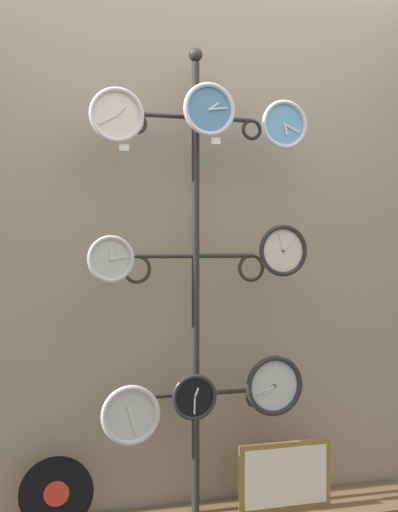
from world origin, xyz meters
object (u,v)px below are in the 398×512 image
object	(u,v)px
picture_frame	(285,476)
clock_middle_right	(283,251)
clock_top_center	(209,110)
clock_top_left	(116,115)
vinyl_record	(56,494)
clock_top_right	(284,125)
display_stand	(196,356)
clock_middle_left	(111,259)
clock_bottom_right	(274,386)
clock_bottom_center	(194,397)
clock_bottom_left	(130,415)

from	to	relation	value
picture_frame	clock_middle_right	bearing A→B (deg)	169.10
clock_top_center	picture_frame	xyz separation A→B (m)	(0.36, 0.01, -1.61)
clock_top_left	vinyl_record	world-z (taller)	clock_top_left
clock_top_left	clock_top_center	distance (m)	0.40
clock_top_right	vinyl_record	xyz separation A→B (m)	(-0.99, 0.08, -1.56)
display_stand	clock_middle_left	bearing A→B (deg)	-167.30
clock_top_left	clock_middle_right	bearing A→B (deg)	-0.38
clock_middle_right	clock_top_right	bearing A→B (deg)	-72.24
clock_bottom_right	picture_frame	bearing A→B (deg)	-6.69
clock_top_right	clock_bottom_center	distance (m)	1.25
clock_middle_left	clock_bottom_left	xyz separation A→B (m)	(0.08, -0.01, -0.65)
display_stand	clock_bottom_left	bearing A→B (deg)	-163.02
clock_bottom_right	clock_middle_left	bearing A→B (deg)	-179.90
clock_middle_left	clock_middle_right	world-z (taller)	clock_middle_right
clock_middle_left	clock_bottom_right	world-z (taller)	clock_middle_left
clock_top_center	clock_top_left	bearing A→B (deg)	177.46
clock_middle_right	clock_bottom_right	distance (m)	0.60
picture_frame	clock_bottom_left	bearing A→B (deg)	-179.84
clock_top_center	clock_middle_right	xyz separation A→B (m)	(0.35, 0.01, -0.60)
clock_top_left	vinyl_record	bearing A→B (deg)	163.27
clock_top_center	clock_middle_right	size ratio (longest dim) A/B	1.00
clock_top_right	clock_bottom_right	size ratio (longest dim) A/B	0.80
clock_top_right	clock_bottom_left	world-z (taller)	clock_top_right
clock_top_left	clock_bottom_right	bearing A→B (deg)	-0.10
display_stand	clock_top_left	distance (m)	1.09
clock_top_right	picture_frame	distance (m)	1.57
clock_bottom_center	clock_middle_right	bearing A→B (deg)	2.46
picture_frame	clock_bottom_right	bearing A→B (deg)	173.31
clock_bottom_right	clock_top_right	bearing A→B (deg)	-14.99
clock_bottom_right	vinyl_record	xyz separation A→B (m)	(-0.95, 0.07, -0.41)
display_stand	vinyl_record	distance (m)	0.81
clock_middle_right	clock_bottom_right	size ratio (longest dim) A/B	0.85
clock_bottom_right	clock_top_center	bearing A→B (deg)	-177.00
clock_bottom_center	clock_bottom_right	size ratio (longest dim) A/B	0.73
clock_top_center	clock_middle_left	world-z (taller)	clock_top_center
display_stand	picture_frame	bearing A→B (deg)	-13.52
clock_top_right	clock_bottom_center	xyz separation A→B (m)	(-0.42, -0.01, -1.18)
display_stand	picture_frame	xyz separation A→B (m)	(0.39, -0.09, -0.54)
clock_middle_left	display_stand	bearing A→B (deg)	12.70
clock_top_left	clock_bottom_center	distance (m)	1.23
clock_bottom_left	clock_bottom_center	xyz separation A→B (m)	(0.27, -0.01, 0.06)
picture_frame	clock_middle_left	bearing A→B (deg)	179.63
display_stand	clock_bottom_left	world-z (taller)	display_stand
clock_top_right	clock_middle_left	size ratio (longest dim) A/B	1.11
display_stand	clock_bottom_left	xyz separation A→B (m)	(-0.31, -0.10, -0.22)
display_stand	picture_frame	size ratio (longest dim) A/B	4.81
clock_top_center	clock_top_right	bearing A→B (deg)	0.79
display_stand	clock_top_right	size ratio (longest dim) A/B	9.72
clock_top_right	clock_top_center	bearing A→B (deg)	-179.21
clock_bottom_left	clock_top_center	bearing A→B (deg)	-1.35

